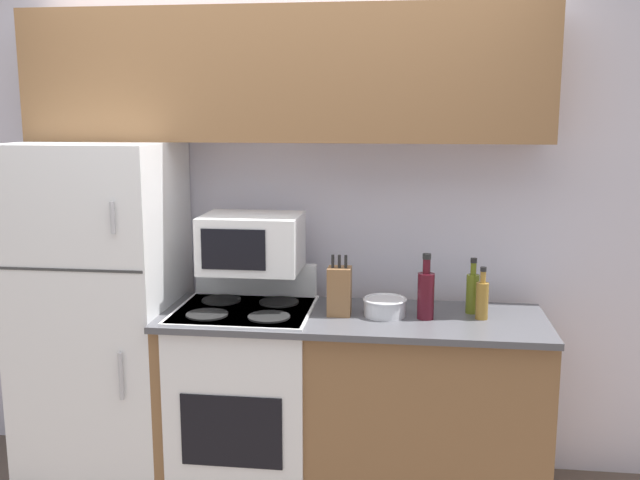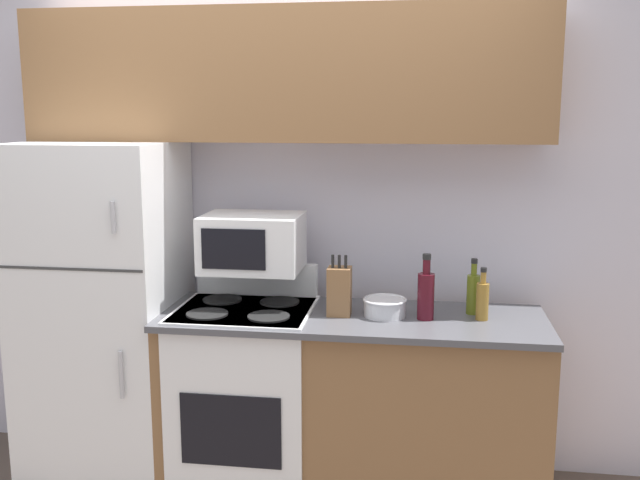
{
  "view_description": "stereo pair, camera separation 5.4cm",
  "coord_description": "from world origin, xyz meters",
  "px_view_note": "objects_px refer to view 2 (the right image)",
  "views": [
    {
      "loc": [
        0.61,
        -2.89,
        1.85
      ],
      "look_at": [
        0.21,
        0.26,
        1.27
      ],
      "focal_mm": 40.0,
      "sensor_mm": 36.0,
      "label": 1
    },
    {
      "loc": [
        0.66,
        -2.89,
        1.85
      ],
      "look_at": [
        0.21,
        0.26,
        1.27
      ],
      "focal_mm": 40.0,
      "sensor_mm": 36.0,
      "label": 2
    }
  ],
  "objects_px": {
    "refrigerator": "(105,314)",
    "microwave": "(253,242)",
    "bottle_olive_oil": "(473,292)",
    "knife_block": "(339,291)",
    "bottle_vinegar": "(482,299)",
    "stove": "(247,398)",
    "bottle_wine_red": "(426,294)",
    "bowl": "(385,307)"
  },
  "relations": [
    {
      "from": "stove",
      "to": "bottle_olive_oil",
      "type": "relative_size",
      "value": 4.19
    },
    {
      "from": "refrigerator",
      "to": "bowl",
      "type": "relative_size",
      "value": 8.38
    },
    {
      "from": "refrigerator",
      "to": "bottle_wine_red",
      "type": "height_order",
      "value": "refrigerator"
    },
    {
      "from": "microwave",
      "to": "bottle_vinegar",
      "type": "distance_m",
      "value": 1.1
    },
    {
      "from": "refrigerator",
      "to": "microwave",
      "type": "height_order",
      "value": "refrigerator"
    },
    {
      "from": "knife_block",
      "to": "bowl",
      "type": "bearing_deg",
      "value": 3.06
    },
    {
      "from": "stove",
      "to": "bottle_wine_red",
      "type": "bearing_deg",
      "value": -1.55
    },
    {
      "from": "stove",
      "to": "bowl",
      "type": "distance_m",
      "value": 0.82
    },
    {
      "from": "bottle_wine_red",
      "to": "microwave",
      "type": "bearing_deg",
      "value": 171.7
    },
    {
      "from": "refrigerator",
      "to": "bowl",
      "type": "xyz_separation_m",
      "value": [
        1.39,
        -0.06,
        0.11
      ]
    },
    {
      "from": "stove",
      "to": "bottle_olive_oil",
      "type": "xyz_separation_m",
      "value": [
        1.06,
        0.1,
        0.54
      ]
    },
    {
      "from": "refrigerator",
      "to": "bowl",
      "type": "height_order",
      "value": "refrigerator"
    },
    {
      "from": "bottle_olive_oil",
      "to": "knife_block",
      "type": "bearing_deg",
      "value": -169.87
    },
    {
      "from": "stove",
      "to": "knife_block",
      "type": "xyz_separation_m",
      "value": [
        0.45,
        -0.01,
        0.55
      ]
    },
    {
      "from": "bottle_wine_red",
      "to": "refrigerator",
      "type": "bearing_deg",
      "value": 176.84
    },
    {
      "from": "stove",
      "to": "bottle_wine_red",
      "type": "distance_m",
      "value": 1.01
    },
    {
      "from": "microwave",
      "to": "bottle_wine_red",
      "type": "bearing_deg",
      "value": -8.3
    },
    {
      "from": "bowl",
      "to": "knife_block",
      "type": "bearing_deg",
      "value": -176.94
    },
    {
      "from": "stove",
      "to": "microwave",
      "type": "xyz_separation_m",
      "value": [
        0.02,
        0.1,
        0.75
      ]
    },
    {
      "from": "stove",
      "to": "knife_block",
      "type": "height_order",
      "value": "knife_block"
    },
    {
      "from": "bowl",
      "to": "bottle_vinegar",
      "type": "height_order",
      "value": "bottle_vinegar"
    },
    {
      "from": "refrigerator",
      "to": "bottle_olive_oil",
      "type": "bearing_deg",
      "value": 1.07
    },
    {
      "from": "bottle_vinegar",
      "to": "refrigerator",
      "type": "bearing_deg",
      "value": 178.12
    },
    {
      "from": "refrigerator",
      "to": "microwave",
      "type": "relative_size",
      "value": 3.66
    },
    {
      "from": "bottle_vinegar",
      "to": "bottle_olive_oil",
      "type": "relative_size",
      "value": 0.92
    },
    {
      "from": "stove",
      "to": "bottle_vinegar",
      "type": "relative_size",
      "value": 4.54
    },
    {
      "from": "microwave",
      "to": "bottle_wine_red",
      "type": "relative_size",
      "value": 1.55
    },
    {
      "from": "stove",
      "to": "refrigerator",
      "type": "bearing_deg",
      "value": 174.99
    },
    {
      "from": "stove",
      "to": "bottle_wine_red",
      "type": "xyz_separation_m",
      "value": [
        0.84,
        -0.02,
        0.56
      ]
    },
    {
      "from": "bottle_olive_oil",
      "to": "bowl",
      "type": "bearing_deg",
      "value": -166.29
    },
    {
      "from": "knife_block",
      "to": "bowl",
      "type": "distance_m",
      "value": 0.22
    },
    {
      "from": "stove",
      "to": "bottle_wine_red",
      "type": "height_order",
      "value": "bottle_wine_red"
    },
    {
      "from": "refrigerator",
      "to": "stove",
      "type": "xyz_separation_m",
      "value": [
        0.73,
        -0.06,
        -0.37
      ]
    },
    {
      "from": "knife_block",
      "to": "microwave",
      "type": "bearing_deg",
      "value": 165.83
    },
    {
      "from": "bottle_vinegar",
      "to": "bottle_wine_red",
      "type": "xyz_separation_m",
      "value": [
        -0.25,
        -0.03,
        0.02
      ]
    },
    {
      "from": "refrigerator",
      "to": "microwave",
      "type": "bearing_deg",
      "value": 2.55
    },
    {
      "from": "bowl",
      "to": "bottle_vinegar",
      "type": "xyz_separation_m",
      "value": [
        0.44,
        0.0,
        0.05
      ]
    },
    {
      "from": "knife_block",
      "to": "bowl",
      "type": "relative_size",
      "value": 1.4
    },
    {
      "from": "knife_block",
      "to": "bowl",
      "type": "xyz_separation_m",
      "value": [
        0.21,
        0.01,
        -0.07
      ]
    },
    {
      "from": "knife_block",
      "to": "bottle_wine_red",
      "type": "bearing_deg",
      "value": -1.65
    },
    {
      "from": "microwave",
      "to": "bottle_vinegar",
      "type": "height_order",
      "value": "microwave"
    },
    {
      "from": "refrigerator",
      "to": "stove",
      "type": "height_order",
      "value": "refrigerator"
    }
  ]
}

